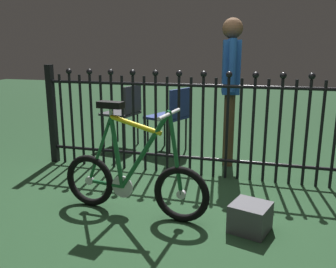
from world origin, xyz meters
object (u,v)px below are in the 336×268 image
(bicycle, at_px, (133,179))
(person_visitor, at_px, (231,80))
(chair_navy, at_px, (172,113))
(chair_charcoal, at_px, (125,109))
(display_crate, at_px, (250,217))

(bicycle, bearing_deg, person_visitor, 68.94)
(chair_navy, relative_size, person_visitor, 0.51)
(chair_charcoal, distance_m, display_crate, 2.57)
(bicycle, relative_size, person_visitor, 0.78)
(bicycle, xyz_separation_m, person_visitor, (0.57, 1.47, 0.65))
(person_visitor, xyz_separation_m, display_crate, (0.34, -1.51, -0.84))
(bicycle, relative_size, chair_charcoal, 1.52)
(bicycle, xyz_separation_m, display_crate, (0.91, -0.04, -0.19))
(chair_charcoal, height_order, display_crate, chair_charcoal)
(chair_charcoal, bearing_deg, chair_navy, -7.13)
(person_visitor, height_order, display_crate, person_visitor)
(chair_charcoal, bearing_deg, person_visitor, -14.27)
(chair_navy, height_order, person_visitor, person_visitor)
(bicycle, height_order, chair_navy, bicycle)
(bicycle, height_order, chair_charcoal, bicycle)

